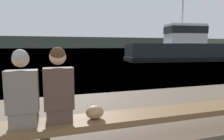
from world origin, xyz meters
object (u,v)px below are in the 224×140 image
at_px(person_right, 59,89).
at_px(shopping_bag, 95,112).
at_px(person_left, 23,93).
at_px(tugboat_red, 181,49).
at_px(bench_main, 45,129).

relative_size(person_right, shopping_bag, 4.00).
distance_m(person_left, tugboat_red, 20.10).
bearing_deg(tugboat_red, shopping_bag, 147.81).
bearing_deg(person_left, person_right, -0.16).
height_order(bench_main, shopping_bag, shopping_bag).
xyz_separation_m(bench_main, tugboat_red, (13.11, 15.01, 0.81)).
relative_size(bench_main, person_right, 8.36).
xyz_separation_m(person_right, shopping_bag, (0.51, -0.02, -0.38)).
distance_m(person_left, person_right, 0.47).
bearing_deg(person_left, tugboat_red, 48.27).
relative_size(shopping_bag, tugboat_red, 0.02).
xyz_separation_m(shopping_bag, tugboat_red, (12.40, 15.03, 0.64)).
xyz_separation_m(bench_main, shopping_bag, (0.72, -0.02, 0.17)).
bearing_deg(person_right, person_left, 179.84).
bearing_deg(tugboat_red, bench_main, 146.19).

